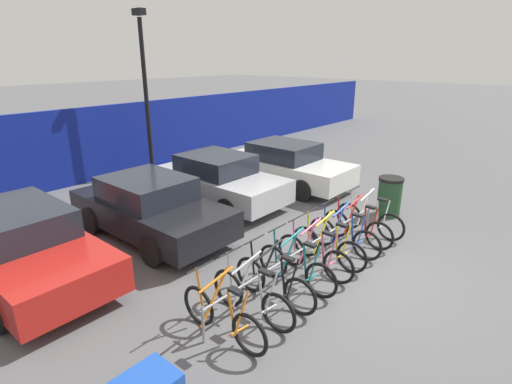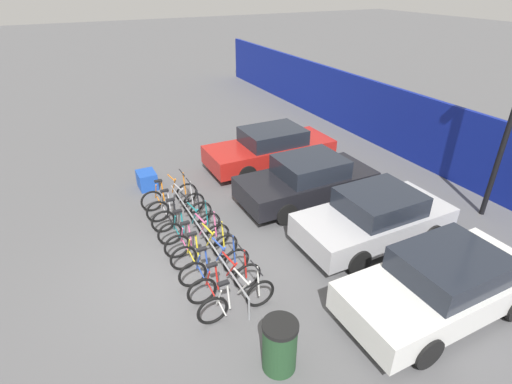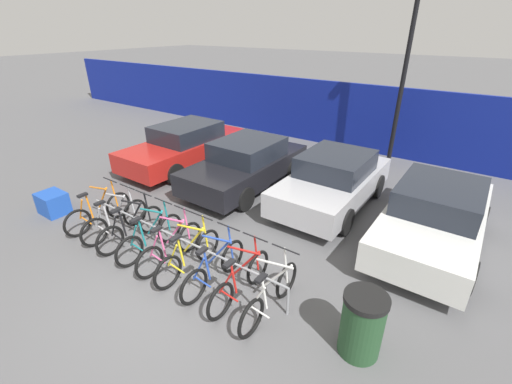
{
  "view_description": "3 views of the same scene",
  "coord_description": "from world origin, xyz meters",
  "px_view_note": "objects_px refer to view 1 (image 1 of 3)",
  "views": [
    {
      "loc": [
        -6.52,
        -3.05,
        4.0
      ],
      "look_at": [
        -0.09,
        2.46,
        1.09
      ],
      "focal_mm": 28.0,
      "sensor_mm": 36.0,
      "label": 1
    },
    {
      "loc": [
        7.23,
        -1.83,
        6.13
      ],
      "look_at": [
        -1.33,
        2.5,
        0.88
      ],
      "focal_mm": 28.0,
      "sensor_mm": 36.0,
      "label": 2
    },
    {
      "loc": [
        3.98,
        -3.08,
        4.34
      ],
      "look_at": [
        0.21,
        2.27,
        1.13
      ],
      "focal_mm": 24.0,
      "sensor_mm": 36.0,
      "label": 3
    }
  ],
  "objects_px": {
    "bicycle_white": "(369,219)",
    "car_black": "(150,207)",
    "bicycle_teal": "(296,268)",
    "bicycle_blue": "(344,236)",
    "bicycle_pink": "(314,256)",
    "car_white": "(286,165)",
    "bicycle_orange": "(222,317)",
    "car_red": "(20,245)",
    "bicycle_silver": "(252,297)",
    "bicycle_red": "(357,228)",
    "trash_bin": "(389,196)",
    "bicycle_yellow": "(328,247)",
    "lamp_post": "(145,86)",
    "car_silver": "(218,179)",
    "bicycle_black": "(274,283)",
    "bike_rack": "(306,249)"
  },
  "relations": [
    {
      "from": "bicycle_silver",
      "to": "car_red",
      "type": "xyz_separation_m",
      "value": [
        -1.87,
        4.06,
        0.31
      ]
    },
    {
      "from": "bicycle_orange",
      "to": "bicycle_blue",
      "type": "bearing_deg",
      "value": 1.41
    },
    {
      "from": "bicycle_teal",
      "to": "bicycle_yellow",
      "type": "relative_size",
      "value": 1.0
    },
    {
      "from": "bicycle_teal",
      "to": "bicycle_yellow",
      "type": "height_order",
      "value": "same"
    },
    {
      "from": "car_black",
      "to": "bicycle_blue",
      "type": "bearing_deg",
      "value": -61.06
    },
    {
      "from": "bicycle_pink",
      "to": "bicycle_white",
      "type": "bearing_deg",
      "value": 1.68
    },
    {
      "from": "bicycle_red",
      "to": "car_white",
      "type": "xyz_separation_m",
      "value": [
        2.35,
        3.72,
        0.31
      ]
    },
    {
      "from": "bicycle_orange",
      "to": "bicycle_yellow",
      "type": "height_order",
      "value": "same"
    },
    {
      "from": "car_white",
      "to": "bicycle_white",
      "type": "bearing_deg",
      "value": -115.09
    },
    {
      "from": "bicycle_blue",
      "to": "bicycle_red",
      "type": "height_order",
      "value": "same"
    },
    {
      "from": "car_silver",
      "to": "bicycle_black",
      "type": "bearing_deg",
      "value": -123.75
    },
    {
      "from": "bicycle_black",
      "to": "bicycle_red",
      "type": "bearing_deg",
      "value": 3.19
    },
    {
      "from": "bicycle_black",
      "to": "bicycle_teal",
      "type": "bearing_deg",
      "value": 3.19
    },
    {
      "from": "bicycle_orange",
      "to": "lamp_post",
      "type": "height_order",
      "value": "lamp_post"
    },
    {
      "from": "bicycle_red",
      "to": "lamp_post",
      "type": "bearing_deg",
      "value": 84.33
    },
    {
      "from": "bicycle_white",
      "to": "bicycle_orange",
      "type": "bearing_deg",
      "value": -179.4
    },
    {
      "from": "bicycle_teal",
      "to": "bicycle_blue",
      "type": "xyz_separation_m",
      "value": [
        1.75,
        0.0,
        0.0
      ]
    },
    {
      "from": "bicycle_yellow",
      "to": "lamp_post",
      "type": "xyz_separation_m",
      "value": [
        1.5,
        7.97,
        2.66
      ]
    },
    {
      "from": "bicycle_pink",
      "to": "lamp_post",
      "type": "xyz_separation_m",
      "value": [
        2.01,
        7.97,
        2.66
      ]
    },
    {
      "from": "bicycle_blue",
      "to": "car_red",
      "type": "distance_m",
      "value": 6.32
    },
    {
      "from": "bicycle_silver",
      "to": "bicycle_yellow",
      "type": "distance_m",
      "value": 2.31
    },
    {
      "from": "car_red",
      "to": "bicycle_teal",
      "type": "bearing_deg",
      "value": -52.82
    },
    {
      "from": "bicycle_pink",
      "to": "bicycle_blue",
      "type": "xyz_separation_m",
      "value": [
        1.15,
        0.0,
        0.0
      ]
    },
    {
      "from": "bicycle_pink",
      "to": "car_white",
      "type": "bearing_deg",
      "value": 43.92
    },
    {
      "from": "bicycle_red",
      "to": "car_white",
      "type": "height_order",
      "value": "car_white"
    },
    {
      "from": "bicycle_blue",
      "to": "trash_bin",
      "type": "distance_m",
      "value": 2.67
    },
    {
      "from": "bicycle_orange",
      "to": "car_black",
      "type": "bearing_deg",
      "value": 70.11
    },
    {
      "from": "bicycle_red",
      "to": "car_white",
      "type": "relative_size",
      "value": 0.4
    },
    {
      "from": "bike_rack",
      "to": "bicycle_blue",
      "type": "bearing_deg",
      "value": -7.03
    },
    {
      "from": "bicycle_yellow",
      "to": "car_black",
      "type": "height_order",
      "value": "car_black"
    },
    {
      "from": "bicycle_yellow",
      "to": "trash_bin",
      "type": "bearing_deg",
      "value": 6.12
    },
    {
      "from": "trash_bin",
      "to": "bike_rack",
      "type": "bearing_deg",
      "value": 179.94
    },
    {
      "from": "bike_rack",
      "to": "car_silver",
      "type": "distance_m",
      "value": 4.38
    },
    {
      "from": "bicycle_white",
      "to": "car_black",
      "type": "height_order",
      "value": "car_black"
    },
    {
      "from": "bicycle_pink",
      "to": "car_silver",
      "type": "distance_m",
      "value": 4.51
    },
    {
      "from": "bicycle_silver",
      "to": "bicycle_red",
      "type": "xyz_separation_m",
      "value": [
        3.55,
        0.0,
        0.0
      ]
    },
    {
      "from": "bicycle_blue",
      "to": "bicycle_red",
      "type": "bearing_deg",
      "value": 3.71
    },
    {
      "from": "bicycle_white",
      "to": "car_black",
      "type": "xyz_separation_m",
      "value": [
        -3.33,
        3.83,
        0.31
      ]
    },
    {
      "from": "bicycle_black",
      "to": "car_silver",
      "type": "relative_size",
      "value": 0.43
    },
    {
      "from": "car_silver",
      "to": "bicycle_silver",
      "type": "bearing_deg",
      "value": -128.75
    },
    {
      "from": "bicycle_blue",
      "to": "car_red",
      "type": "height_order",
      "value": "car_red"
    },
    {
      "from": "bicycle_teal",
      "to": "car_white",
      "type": "distance_m",
      "value": 6.01
    },
    {
      "from": "bicycle_teal",
      "to": "bicycle_yellow",
      "type": "bearing_deg",
      "value": 3.77
    },
    {
      "from": "bicycle_orange",
      "to": "trash_bin",
      "type": "xyz_separation_m",
      "value": [
        6.28,
        0.14,
        0.14
      ]
    },
    {
      "from": "bicycle_silver",
      "to": "bicycle_teal",
      "type": "relative_size",
      "value": 1.0
    },
    {
      "from": "bicycle_blue",
      "to": "bicycle_white",
      "type": "distance_m",
      "value": 1.21
    },
    {
      "from": "bicycle_orange",
      "to": "car_red",
      "type": "distance_m",
      "value": 4.25
    },
    {
      "from": "bicycle_silver",
      "to": "car_black",
      "type": "height_order",
      "value": "car_black"
    },
    {
      "from": "bicycle_red",
      "to": "bicycle_white",
      "type": "distance_m",
      "value": 0.61
    },
    {
      "from": "bicycle_red",
      "to": "car_silver",
      "type": "bearing_deg",
      "value": 88.54
    }
  ]
}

